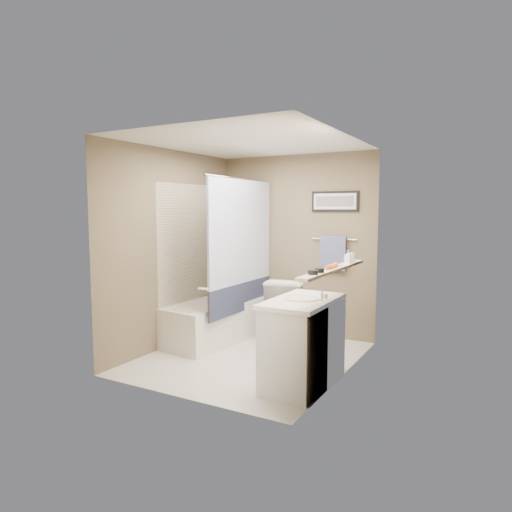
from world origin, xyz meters
The scene contains 34 objects.
ground centered at (0.00, 0.00, 0.00)m, with size 2.50×2.50×0.00m, color silver.
ceiling centered at (0.00, 0.00, 2.38)m, with size 2.20×2.50×0.04m, color white.
wall_back centered at (0.00, 1.23, 1.20)m, with size 2.20×0.04×2.40m, color brown.
wall_front centered at (0.00, -1.23, 1.20)m, with size 2.20×0.04×2.40m, color brown.
wall_left centered at (-1.08, 0.00, 1.20)m, with size 0.04×2.50×2.40m, color brown.
wall_right centered at (1.08, 0.00, 1.20)m, with size 0.04×2.50×2.40m, color brown.
tile_surround centered at (-1.09, 0.50, 1.00)m, with size 0.02×1.55×2.00m, color beige.
curtain_rod centered at (-0.40, 0.50, 2.05)m, with size 0.02×0.02×1.55m, color silver.
curtain_upper centered at (-0.40, 0.50, 1.40)m, with size 0.03×1.45×1.28m, color white.
curtain_lower centered at (-0.40, 0.50, 0.58)m, with size 0.03×1.45×0.36m, color #292E4D.
mirror centered at (1.09, -0.15, 1.62)m, with size 0.02×1.60×1.00m, color silver.
shelf centered at (1.04, -0.15, 1.10)m, with size 0.12×1.60×0.03m, color silver.
towel_bar centered at (0.55, 1.22, 1.30)m, with size 0.02×0.02×0.60m, color silver.
towel centered at (0.55, 1.20, 1.12)m, with size 0.34×0.05×0.44m, color #7F81B9.
art_frame centered at (0.55, 1.23, 1.78)m, with size 0.62×0.03×0.26m, color black.
art_mat centered at (0.55, 1.22, 1.78)m, with size 0.56×0.00×0.20m, color white.
art_image centered at (0.55, 1.22, 1.78)m, with size 0.50×0.00×0.13m, color #595959.
door centered at (0.55, -1.24, 1.00)m, with size 0.80×0.02×2.00m, color silver.
door_handle centered at (0.22, -1.19, 1.00)m, with size 0.02×0.02×0.10m, color silver.
bathtub centered at (-0.75, 0.42, 0.25)m, with size 0.70×1.50×0.50m, color white.
tub_rim centered at (-0.75, 0.42, 0.50)m, with size 0.56×1.36×0.02m, color silver.
toilet centered at (0.12, 0.84, 0.41)m, with size 0.46×0.81×0.82m, color white.
vanity centered at (0.85, -0.46, 0.40)m, with size 0.50×0.90×0.80m, color silver.
countertop centered at (0.84, -0.46, 0.82)m, with size 0.54×0.96×0.04m, color white.
sink_basin centered at (0.83, -0.46, 0.85)m, with size 0.34×0.34×0.01m, color silver.
faucet_spout centered at (1.03, -0.46, 0.89)m, with size 0.02×0.02×0.10m, color silver.
faucet_knob centered at (1.03, -0.36, 0.87)m, with size 0.05×0.05×0.05m, color silver.
candle_bowl_near centered at (1.04, -0.69, 1.14)m, with size 0.09×0.09×0.04m, color black.
candle_bowl_far centered at (1.04, -0.55, 1.14)m, with size 0.09×0.09×0.04m, color black.
hair_brush_front centered at (1.04, -0.24, 1.14)m, with size 0.04×0.04×0.22m, color #C94E1C.
hair_brush_back centered at (1.04, -0.16, 1.14)m, with size 0.04×0.04×0.22m, color orange.
pink_comb centered at (1.04, 0.00, 1.12)m, with size 0.03×0.16×0.01m, color pink.
glass_jar centered at (1.04, 0.39, 1.17)m, with size 0.08×0.08×0.10m, color white.
soap_bottle centered at (1.04, 0.28, 1.18)m, with size 0.06×0.06×0.14m, color #999999.
Camera 1 is at (2.51, -4.36, 1.68)m, focal length 32.00 mm.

